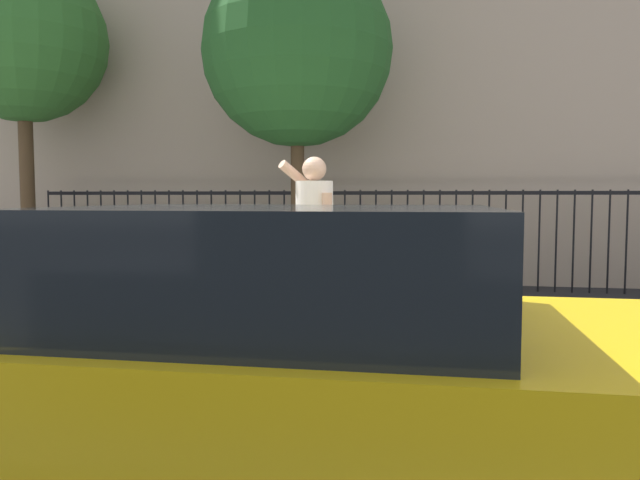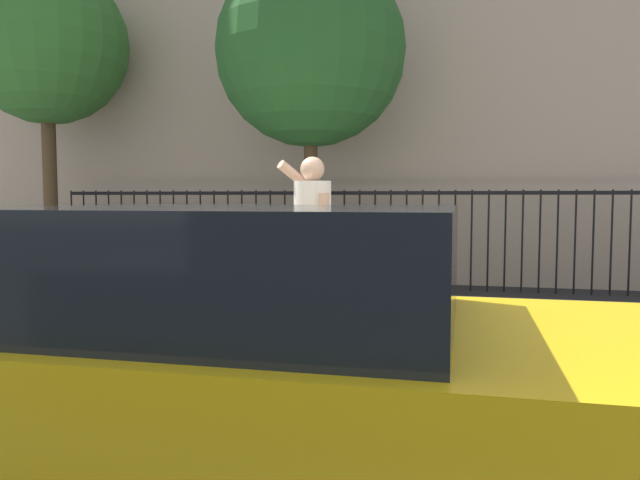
{
  "view_description": "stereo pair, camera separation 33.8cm",
  "coord_description": "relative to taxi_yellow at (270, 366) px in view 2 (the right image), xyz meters",
  "views": [
    {
      "loc": [
        0.7,
        -4.09,
        1.5
      ],
      "look_at": [
        -0.31,
        1.69,
        1.08
      ],
      "focal_mm": 34.42,
      "sensor_mm": 36.0,
      "label": 1
    },
    {
      "loc": [
        1.03,
        -4.03,
        1.5
      ],
      "look_at": [
        -0.31,
        1.69,
        1.08
      ],
      "focal_mm": 34.42,
      "sensor_mm": 36.0,
      "label": 2
    }
  ],
  "objects": [
    {
      "name": "ground_plane",
      "position": [
        -0.15,
        1.32,
        -0.7
      ],
      "size": [
        60.0,
        60.0,
        0.0
      ],
      "primitive_type": "plane",
      "color": "black"
    },
    {
      "name": "sidewalk",
      "position": [
        -0.15,
        3.52,
        -0.63
      ],
      "size": [
        28.0,
        4.4,
        0.15
      ],
      "primitive_type": "cube",
      "color": "#B2ADA3",
      "rests_on": "ground"
    },
    {
      "name": "iron_fence",
      "position": [
        -0.15,
        7.22,
        0.32
      ],
      "size": [
        12.03,
        0.04,
        1.6
      ],
      "color": "black",
      "rests_on": "ground"
    },
    {
      "name": "taxi_yellow",
      "position": [
        0.0,
        0.0,
        0.0
      ],
      "size": [
        4.2,
        1.86,
        1.45
      ],
      "color": "yellow",
      "rests_on": "ground"
    },
    {
      "name": "pedestrian_on_phone",
      "position": [
        -0.44,
        2.68,
        0.44
      ],
      "size": [
        0.69,
        0.69,
        1.71
      ],
      "color": "tan",
      "rests_on": "sidewalk"
    },
    {
      "name": "street_bench",
      "position": [
        -4.41,
        4.5,
        -0.05
      ],
      "size": [
        1.6,
        0.45,
        0.95
      ],
      "color": "brown",
      "rests_on": "sidewalk"
    },
    {
      "name": "street_tree_near",
      "position": [
        -1.39,
        6.34,
        2.95
      ],
      "size": [
        2.85,
        2.85,
        5.08
      ],
      "color": "#4C3823",
      "rests_on": "ground"
    },
    {
      "name": "street_tree_mid",
      "position": [
        -6.06,
        6.52,
        3.36
      ],
      "size": [
        2.72,
        2.72,
        5.45
      ],
      "color": "#4C3823",
      "rests_on": "ground"
    }
  ]
}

